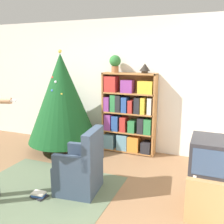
% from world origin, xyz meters
% --- Properties ---
extents(ground_plane, '(14.00, 14.00, 0.00)m').
position_xyz_m(ground_plane, '(0.00, 0.00, 0.00)').
color(ground_plane, '#846042').
extents(wall_back, '(8.00, 0.10, 2.60)m').
position_xyz_m(wall_back, '(0.00, 2.33, 1.30)').
color(wall_back, silver).
rests_on(wall_back, ground_plane).
extents(area_rug, '(2.02, 1.89, 0.01)m').
position_xyz_m(area_rug, '(-0.21, 0.10, 0.00)').
color(area_rug, '#56664C').
rests_on(area_rug, ground_plane).
extents(bookshelf, '(1.05, 0.29, 1.58)m').
position_xyz_m(bookshelf, '(0.44, 2.11, 0.76)').
color(bookshelf, '#A8703D').
rests_on(bookshelf, ground_plane).
extents(tv_stand, '(0.43, 0.71, 0.54)m').
position_xyz_m(tv_stand, '(1.96, 0.61, 0.27)').
color(tv_stand, tan).
rests_on(tv_stand, ground_plane).
extents(television, '(0.41, 0.55, 0.39)m').
position_xyz_m(television, '(1.96, 0.61, 0.74)').
color(television, '#28282D').
rests_on(television, tv_stand).
extents(game_remote, '(0.04, 0.12, 0.02)m').
position_xyz_m(game_remote, '(1.83, 0.40, 0.55)').
color(game_remote, white).
rests_on(game_remote, tv_stand).
extents(christmas_tree, '(1.38, 1.38, 2.01)m').
position_xyz_m(christmas_tree, '(-0.79, 1.70, 1.08)').
color(christmas_tree, '#4C3323').
rests_on(christmas_tree, ground_plane).
extents(armchair, '(0.63, 0.62, 0.92)m').
position_xyz_m(armchair, '(0.31, 0.43, 0.32)').
color(armchair, '#334256').
rests_on(armchair, ground_plane).
extents(potted_plant, '(0.22, 0.22, 0.33)m').
position_xyz_m(potted_plant, '(0.17, 2.12, 1.77)').
color(potted_plant, '#935B38').
rests_on(potted_plant, bookshelf).
extents(table_lamp, '(0.20, 0.20, 0.18)m').
position_xyz_m(table_lamp, '(0.76, 2.12, 1.68)').
color(table_lamp, '#473828').
rests_on(table_lamp, bookshelf).
extents(book_pile_near_tree, '(0.25, 0.17, 0.10)m').
position_xyz_m(book_pile_near_tree, '(-0.30, 1.35, 0.05)').
color(book_pile_near_tree, '#232328').
rests_on(book_pile_near_tree, ground_plane).
extents(book_pile_by_chair, '(0.23, 0.19, 0.08)m').
position_xyz_m(book_pile_by_chair, '(-0.14, 0.06, 0.04)').
color(book_pile_by_chair, '#232328').
rests_on(book_pile_by_chair, ground_plane).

